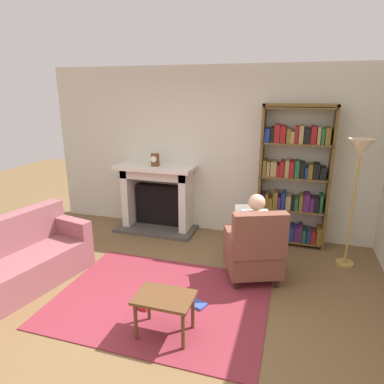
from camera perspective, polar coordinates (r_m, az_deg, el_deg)
ground at (r=3.90m, az=-6.97°, el=-19.87°), size 14.00×14.00×0.00m
back_wall at (r=5.64m, az=3.05°, el=6.77°), size 5.60×0.10×2.70m
area_rug at (r=4.12m, az=-5.22°, el=-17.48°), size 2.40×1.80×0.01m
fireplace at (r=5.85m, az=-5.75°, el=-0.55°), size 1.35×0.64×1.13m
mantel_clock at (r=5.60m, az=-6.20°, el=5.37°), size 0.14×0.14×0.20m
bookshelf at (r=5.34m, az=16.62°, el=2.05°), size 1.03×0.32×2.14m
armchair_reading at (r=4.33m, az=10.43°, el=-9.55°), size 0.83×0.81×0.97m
seated_reader at (r=4.35m, az=10.16°, el=-6.55°), size 0.50×0.59×1.14m
sofa_floral at (r=4.70m, az=-27.19°, el=-10.43°), size 1.05×1.81×0.85m
side_table at (r=3.45m, az=-4.63°, el=-17.90°), size 0.56×0.39×0.43m
scattered_books at (r=4.05m, az=-3.53°, el=-17.75°), size 0.75×0.48×0.04m
floor_lamp at (r=4.82m, az=26.21°, el=4.89°), size 0.32×0.32×1.74m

